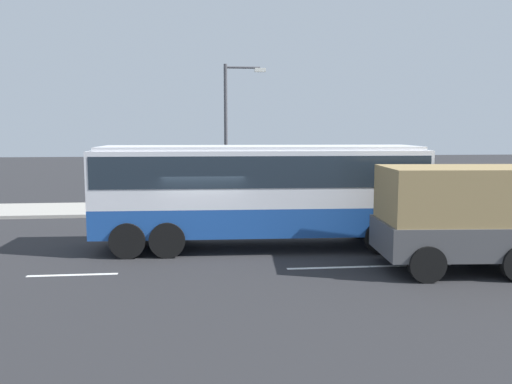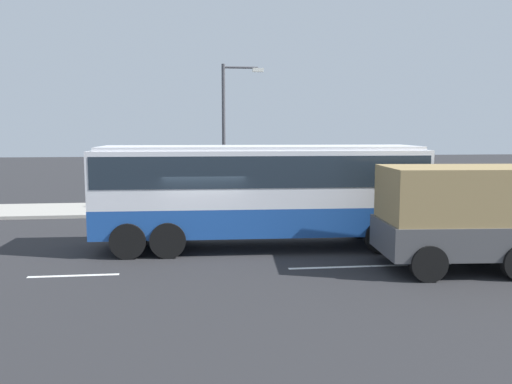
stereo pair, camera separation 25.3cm
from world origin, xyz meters
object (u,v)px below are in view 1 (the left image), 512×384
object	(u,v)px
pedestrian_near_curb	(184,190)
cargo_truck	(499,215)
street_lamp	(230,127)
coach_bus	(260,185)

from	to	relation	value
pedestrian_near_curb	cargo_truck	bearing A→B (deg)	-11.66
pedestrian_near_curb	street_lamp	size ratio (longest dim) A/B	0.25
cargo_truck	coach_bus	bearing A→B (deg)	155.67
pedestrian_near_curb	street_lamp	world-z (taller)	street_lamp
coach_bus	pedestrian_near_curb	bearing A→B (deg)	111.87
coach_bus	street_lamp	world-z (taller)	street_lamp
coach_bus	cargo_truck	bearing A→B (deg)	-26.64
cargo_truck	street_lamp	distance (m)	12.68
street_lamp	pedestrian_near_curb	bearing A→B (deg)	164.05
cargo_truck	street_lamp	size ratio (longest dim) A/B	1.08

